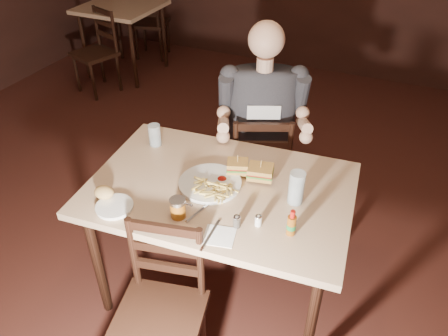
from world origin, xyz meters
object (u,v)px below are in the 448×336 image
at_px(bg_table, 122,13).
at_px(bg_chair_near, 94,54).
at_px(main_table, 220,198).
at_px(dinner_plate, 210,184).
at_px(diner, 263,103).
at_px(bg_chair_far, 151,23).
at_px(chair_far, 259,166).
at_px(chair_near, 158,320).
at_px(hot_sauce, 292,222).
at_px(syrup_dispenser, 178,208).
at_px(glass_left, 155,135).
at_px(glass_right, 296,188).
at_px(side_plate, 115,207).

relative_size(bg_table, bg_chair_near, 0.95).
relative_size(main_table, dinner_plate, 4.49).
height_order(bg_table, diner, diner).
bearing_deg(dinner_plate, diner, 87.22).
bearing_deg(bg_chair_far, chair_far, 120.99).
xyz_separation_m(chair_near, hot_sauce, (0.45, 0.41, 0.41)).
relative_size(bg_chair_near, dinner_plate, 2.76).
relative_size(chair_far, chair_near, 1.02).
distance_m(main_table, hot_sauce, 0.47).
height_order(diner, syrup_dispenser, diner).
xyz_separation_m(bg_chair_far, dinner_plate, (2.24, -2.99, 0.36)).
xyz_separation_m(bg_chair_near, glass_left, (1.80, -1.68, 0.41)).
height_order(bg_table, glass_right, glass_right).
bearing_deg(chair_near, bg_chair_near, 120.09).
height_order(chair_near, glass_left, glass_left).
bearing_deg(diner, bg_table, 118.67).
bearing_deg(main_table, glass_left, 157.97).
distance_m(bg_table, diner, 2.90).
bearing_deg(diner, hot_sauce, -85.68).
distance_m(chair_near, glass_left, 1.00).
distance_m(bg_chair_far, hot_sauce, 4.18).
height_order(chair_far, hot_sauce, hot_sauce).
bearing_deg(chair_near, glass_right, 44.56).
bearing_deg(bg_chair_far, hot_sauce, 116.99).
xyz_separation_m(chair_near, dinner_plate, (-0.01, 0.58, 0.36)).
distance_m(main_table, bg_chair_far, 3.77).
bearing_deg(side_plate, diner, 70.06).
height_order(dinner_plate, syrup_dispenser, syrup_dispenser).
bearing_deg(bg_table, syrup_dispenser, -50.72).
bearing_deg(side_plate, chair_far, 71.80).
height_order(dinner_plate, side_plate, dinner_plate).
height_order(bg_chair_near, diner, diner).
bearing_deg(chair_far, diner, 90.00).
xyz_separation_m(bg_table, syrup_dispenser, (2.21, -2.70, 0.14)).
distance_m(hot_sauce, side_plate, 0.82).
relative_size(diner, glass_right, 5.63).
distance_m(glass_left, syrup_dispenser, 0.63).
bearing_deg(bg_chair_far, glass_left, 109.25).
bearing_deg(side_plate, bg_table, 124.56).
bearing_deg(bg_chair_near, side_plate, -30.30).
bearing_deg(main_table, hot_sauce, -22.62).
xyz_separation_m(bg_chair_near, syrup_dispenser, (2.21, -2.15, 0.40)).
height_order(main_table, syrup_dispenser, syrup_dispenser).
height_order(chair_far, glass_left, glass_left).
bearing_deg(chair_near, chair_far, 77.55).
height_order(main_table, chair_far, chair_far).
height_order(bg_table, chair_near, chair_near).
xyz_separation_m(glass_right, hot_sauce, (0.04, -0.21, -0.02)).
bearing_deg(glass_right, glass_left, 169.61).
xyz_separation_m(bg_table, chair_far, (2.26, -1.73, -0.25)).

